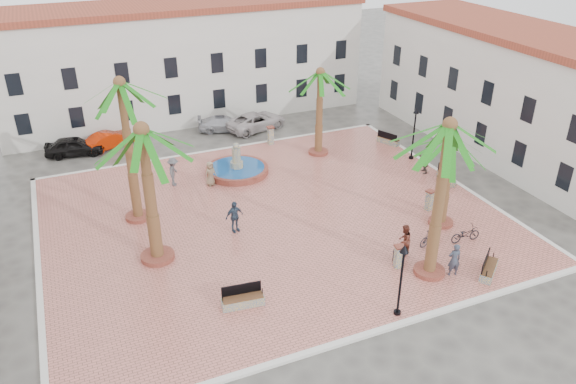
% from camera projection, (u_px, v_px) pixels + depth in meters
% --- Properties ---
extents(ground, '(120.00, 120.00, 0.00)m').
position_uv_depth(ground, '(273.00, 219.00, 33.43)').
color(ground, '#56544F').
rests_on(ground, ground).
extents(plaza, '(26.00, 22.00, 0.15)m').
position_uv_depth(plaza, '(273.00, 218.00, 33.39)').
color(plaza, '#C97164').
rests_on(plaza, ground).
extents(kerb_n, '(26.30, 0.30, 0.16)m').
position_uv_depth(kerb_n, '(218.00, 150.00, 42.34)').
color(kerb_n, silver).
rests_on(kerb_n, ground).
extents(kerb_s, '(26.30, 0.30, 0.16)m').
position_uv_depth(kerb_s, '(366.00, 335.00, 24.44)').
color(kerb_s, silver).
rests_on(kerb_s, ground).
extents(kerb_e, '(0.30, 22.30, 0.16)m').
position_uv_depth(kerb_e, '(451.00, 179.00, 37.93)').
color(kerb_e, silver).
rests_on(kerb_e, ground).
extents(kerb_w, '(0.30, 22.30, 0.16)m').
position_uv_depth(kerb_w, '(38.00, 268.00, 28.85)').
color(kerb_w, silver).
rests_on(kerb_w, ground).
extents(building_north, '(30.40, 7.40, 9.50)m').
position_uv_depth(building_north, '(184.00, 60.00, 47.48)').
color(building_north, silver).
rests_on(building_north, ground).
extents(building_east, '(7.40, 26.40, 9.00)m').
position_uv_depth(building_east, '(522.00, 95.00, 39.94)').
color(building_east, silver).
rests_on(building_east, ground).
extents(fountain, '(4.30, 4.30, 2.22)m').
position_uv_depth(fountain, '(237.00, 169.00, 38.57)').
color(fountain, brown).
rests_on(fountain, plaza).
extents(palm_nw, '(4.89, 4.89, 8.58)m').
position_uv_depth(palm_nw, '(122.00, 98.00, 29.79)').
color(palm_nw, brown).
rests_on(palm_nw, plaza).
extents(palm_sw, '(5.72, 5.72, 7.63)m').
position_uv_depth(palm_sw, '(144.00, 147.00, 26.56)').
color(palm_sw, brown).
rests_on(palm_sw, plaza).
extents(palm_s, '(5.10, 5.10, 8.32)m').
position_uv_depth(palm_s, '(447.00, 143.00, 25.07)').
color(palm_s, brown).
rests_on(palm_s, plaza).
extents(palm_e, '(4.62, 4.62, 5.71)m').
position_uv_depth(palm_e, '(451.00, 150.00, 30.49)').
color(palm_e, brown).
rests_on(palm_e, plaza).
extents(palm_ne, '(4.75, 4.75, 6.46)m').
position_uv_depth(palm_ne, '(320.00, 83.00, 39.18)').
color(palm_ne, brown).
rests_on(palm_ne, plaza).
extents(bench_s, '(2.04, 0.83, 1.05)m').
position_uv_depth(bench_s, '(243.00, 300.00, 25.97)').
color(bench_s, gray).
rests_on(bench_s, plaza).
extents(bench_se, '(1.87, 1.66, 1.01)m').
position_uv_depth(bench_se, '(489.00, 269.00, 28.15)').
color(bench_se, gray).
rests_on(bench_se, plaza).
extents(bench_e, '(1.04, 1.98, 1.00)m').
position_uv_depth(bench_e, '(446.00, 178.00, 37.39)').
color(bench_e, gray).
rests_on(bench_e, plaza).
extents(bench_ne, '(1.25, 1.88, 0.96)m').
position_uv_depth(bench_ne, '(388.00, 140.00, 43.18)').
color(bench_ne, gray).
rests_on(bench_ne, plaza).
extents(lamppost_s, '(0.40, 0.40, 3.72)m').
position_uv_depth(lamppost_s, '(402.00, 268.00, 24.41)').
color(lamppost_s, black).
rests_on(lamppost_s, plaza).
extents(lamppost_e, '(0.42, 0.42, 3.85)m').
position_uv_depth(lamppost_e, '(415.00, 125.00, 39.60)').
color(lamppost_e, black).
rests_on(lamppost_e, plaza).
extents(bollard_se, '(0.53, 0.53, 1.29)m').
position_uv_depth(bollard_se, '(398.00, 256.00, 28.51)').
color(bollard_se, gray).
rests_on(bollard_se, plaza).
extents(bollard_n, '(0.51, 0.51, 1.41)m').
position_uv_depth(bollard_n, '(271.00, 135.00, 42.88)').
color(bollard_n, gray).
rests_on(bollard_n, plaza).
extents(bollard_e, '(0.57, 0.57, 1.31)m').
position_uv_depth(bollard_e, '(430.00, 200.00, 33.79)').
color(bollard_e, gray).
rests_on(bollard_e, plaza).
extents(litter_bin, '(0.32, 0.32, 0.62)m').
position_uv_depth(litter_bin, '(396.00, 256.00, 29.18)').
color(litter_bin, black).
rests_on(litter_bin, plaza).
extents(cyclist_a, '(0.74, 0.57, 1.81)m').
position_uv_depth(cyclist_a, '(454.00, 260.00, 27.81)').
color(cyclist_a, '#343B4C').
rests_on(cyclist_a, plaza).
extents(bicycle_a, '(1.82, 0.74, 0.93)m').
position_uv_depth(bicycle_a, '(465.00, 234.00, 30.75)').
color(bicycle_a, black).
rests_on(bicycle_a, plaza).
extents(cyclist_b, '(1.09, 1.04, 1.77)m').
position_uv_depth(cyclist_b, '(404.00, 240.00, 29.43)').
color(cyclist_b, brown).
rests_on(cyclist_b, plaza).
extents(bicycle_b, '(1.71, 0.80, 0.99)m').
position_uv_depth(bicycle_b, '(431.00, 237.00, 30.44)').
color(bicycle_b, black).
rests_on(bicycle_b, plaza).
extents(pedestrian_fountain_a, '(0.95, 0.77, 1.68)m').
position_uv_depth(pedestrian_fountain_a, '(210.00, 174.00, 36.64)').
color(pedestrian_fountain_a, gray).
rests_on(pedestrian_fountain_a, plaza).
extents(pedestrian_fountain_b, '(1.18, 0.68, 1.88)m').
position_uv_depth(pedestrian_fountain_b, '(234.00, 217.00, 31.50)').
color(pedestrian_fountain_b, '#2C3D51').
rests_on(pedestrian_fountain_b, plaza).
extents(pedestrian_north, '(1.16, 1.44, 1.94)m').
position_uv_depth(pedestrian_north, '(174.00, 172.00, 36.58)').
color(pedestrian_north, '#4C4D52').
rests_on(pedestrian_north, plaza).
extents(pedestrian_east, '(0.95, 1.71, 1.76)m').
position_uv_depth(pedestrian_east, '(425.00, 160.00, 38.37)').
color(pedestrian_east, slate).
rests_on(pedestrian_east, plaza).
extents(car_black, '(4.38, 2.30, 1.42)m').
position_uv_depth(car_black, '(74.00, 146.00, 41.40)').
color(car_black, black).
rests_on(car_black, ground).
extents(car_red, '(4.13, 2.86, 1.29)m').
position_uv_depth(car_red, '(110.00, 140.00, 42.69)').
color(car_red, '#B42203').
rests_on(car_red, ground).
extents(car_silver, '(4.56, 2.77, 1.23)m').
position_uv_depth(car_silver, '(224.00, 124.00, 45.79)').
color(car_silver, '#AAACB3').
rests_on(car_silver, ground).
extents(car_white, '(5.60, 3.71, 1.43)m').
position_uv_depth(car_white, '(256.00, 121.00, 46.04)').
color(car_white, '#BFB5B6').
rests_on(car_white, ground).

